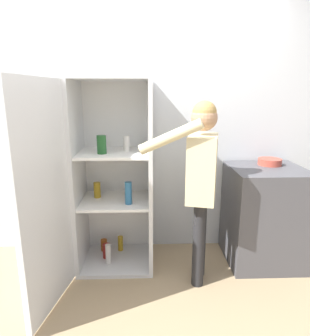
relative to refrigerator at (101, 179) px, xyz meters
The scene contains 6 objects.
ground_plane 1.09m from the refrigerator, 52.52° to the right, with size 12.00×12.00×0.00m, color tan.
wall_back 0.73m from the refrigerator, 47.91° to the left, with size 7.00×0.06×2.55m.
refrigerator is the anchor object (origin of this frame).
person 0.88m from the refrigerator, 14.34° to the right, with size 0.68×0.51×1.55m.
counter 1.57m from the refrigerator, ahead, with size 0.67×0.64×0.93m.
bowl 1.60m from the refrigerator, ahead, with size 0.22×0.22×0.06m.
Camera 1 is at (-0.02, -2.01, 1.60)m, focal length 32.00 mm.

